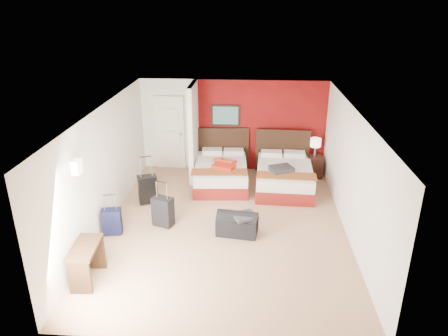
# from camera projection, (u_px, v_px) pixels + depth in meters

# --- Properties ---
(ground) EXTENTS (6.50, 6.50, 0.00)m
(ground) POSITION_uv_depth(u_px,v_px,m) (225.00, 226.00, 8.91)
(ground) COLOR tan
(ground) RESTS_ON ground
(room_walls) EXTENTS (5.02, 6.52, 2.50)m
(room_walls) POSITION_uv_depth(u_px,v_px,m) (170.00, 146.00, 9.83)
(room_walls) COLOR white
(room_walls) RESTS_ON ground
(red_accent_panel) EXTENTS (3.50, 0.04, 2.50)m
(red_accent_panel) POSITION_uv_depth(u_px,v_px,m) (261.00, 126.00, 11.37)
(red_accent_panel) COLOR maroon
(red_accent_panel) RESTS_ON ground
(partition_wall) EXTENTS (0.12, 1.20, 2.50)m
(partition_wall) POSITION_uv_depth(u_px,v_px,m) (193.00, 132.00, 10.91)
(partition_wall) COLOR silver
(partition_wall) RESTS_ON ground
(entry_door) EXTENTS (0.82, 0.06, 2.05)m
(entry_door) POSITION_uv_depth(u_px,v_px,m) (170.00, 133.00, 11.58)
(entry_door) COLOR silver
(entry_door) RESTS_ON ground
(bed_left) EXTENTS (1.44, 1.97, 0.57)m
(bed_left) POSITION_uv_depth(u_px,v_px,m) (221.00, 174.00, 10.78)
(bed_left) COLOR white
(bed_left) RESTS_ON ground
(bed_right) EXTENTS (1.45, 2.02, 0.59)m
(bed_right) POSITION_uv_depth(u_px,v_px,m) (284.00, 178.00, 10.54)
(bed_right) COLOR white
(bed_right) RESTS_ON ground
(red_suitcase_open) EXTENTS (0.77, 0.88, 0.09)m
(red_suitcase_open) POSITION_uv_depth(u_px,v_px,m) (225.00, 164.00, 10.55)
(red_suitcase_open) COLOR red
(red_suitcase_open) RESTS_ON bed_left
(jacket_bundle) EXTENTS (0.64, 0.58, 0.12)m
(jacket_bundle) POSITION_uv_depth(u_px,v_px,m) (282.00, 169.00, 10.13)
(jacket_bundle) COLOR #323237
(jacket_bundle) RESTS_ON bed_right
(nightstand) EXTENTS (0.46, 0.46, 0.59)m
(nightstand) POSITION_uv_depth(u_px,v_px,m) (314.00, 166.00, 11.23)
(nightstand) COLOR black
(nightstand) RESTS_ON ground
(table_lamp) EXTENTS (0.30, 0.30, 0.49)m
(table_lamp) POSITION_uv_depth(u_px,v_px,m) (315.00, 147.00, 11.03)
(table_lamp) COLOR white
(table_lamp) RESTS_ON nightstand
(suitcase_black) EXTENTS (0.50, 0.41, 0.65)m
(suitcase_black) POSITION_uv_depth(u_px,v_px,m) (148.00, 190.00, 9.78)
(suitcase_black) COLOR black
(suitcase_black) RESTS_ON ground
(suitcase_charcoal) EXTENTS (0.48, 0.39, 0.62)m
(suitcase_charcoal) POSITION_uv_depth(u_px,v_px,m) (163.00, 212.00, 8.81)
(suitcase_charcoal) COLOR black
(suitcase_charcoal) RESTS_ON ground
(suitcase_navy) EXTENTS (0.42, 0.30, 0.53)m
(suitcase_navy) POSITION_uv_depth(u_px,v_px,m) (112.00, 223.00, 8.51)
(suitcase_navy) COLOR black
(suitcase_navy) RESTS_ON ground
(duffel_bag) EXTENTS (0.87, 0.55, 0.42)m
(duffel_bag) POSITION_uv_depth(u_px,v_px,m) (237.00, 225.00, 8.54)
(duffel_bag) COLOR black
(duffel_bag) RESTS_ON ground
(jacket_draped) EXTENTS (0.59, 0.57, 0.06)m
(jacket_draped) POSITION_uv_depth(u_px,v_px,m) (245.00, 216.00, 8.39)
(jacket_draped) COLOR #333438
(jacket_draped) RESTS_ON duffel_bag
(desk) EXTENTS (0.46, 0.85, 0.69)m
(desk) POSITION_uv_depth(u_px,v_px,m) (87.00, 263.00, 7.08)
(desk) COLOR #311E10
(desk) RESTS_ON ground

